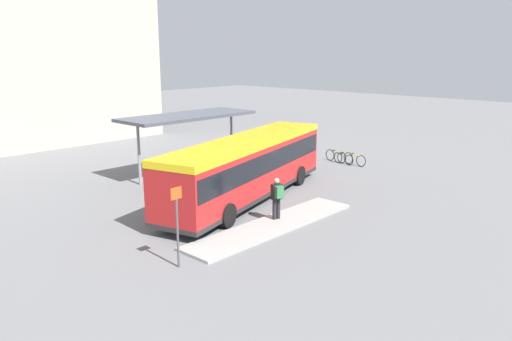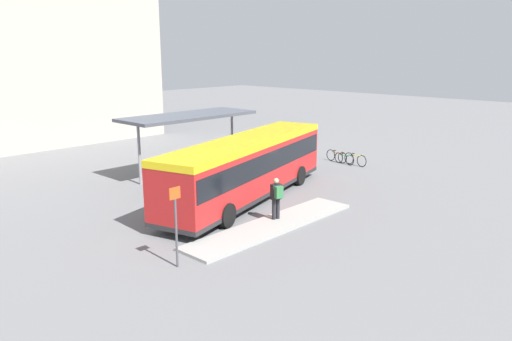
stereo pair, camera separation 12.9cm
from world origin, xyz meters
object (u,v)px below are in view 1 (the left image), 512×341
(pedestrian_waiting, at_px, (277,196))
(potted_planter_far_side, at_px, (223,167))
(city_bus, at_px, (247,164))
(bicycle_yellow, at_px, (355,159))
(platform_sign, at_px, (177,223))
(bicycle_orange, at_px, (336,156))
(potted_planter_near_shelter, at_px, (253,162))
(bicycle_green, at_px, (344,159))

(pedestrian_waiting, distance_m, potted_planter_far_side, 8.10)
(city_bus, xyz_separation_m, potted_planter_far_side, (2.18, 4.02, -1.15))
(city_bus, relative_size, bicycle_yellow, 7.04)
(pedestrian_waiting, xyz_separation_m, platform_sign, (-5.76, -0.56, 0.40))
(city_bus, distance_m, bicycle_yellow, 10.28)
(bicycle_orange, height_order, potted_planter_far_side, potted_planter_far_side)
(bicycle_yellow, bearing_deg, bicycle_orange, -173.93)
(bicycle_yellow, relative_size, potted_planter_near_shelter, 1.47)
(bicycle_green, bearing_deg, city_bus, -76.63)
(bicycle_yellow, distance_m, bicycle_green, 0.75)
(pedestrian_waiting, height_order, potted_planter_far_side, pedestrian_waiting)
(bicycle_green, bearing_deg, potted_planter_far_side, -103.36)
(potted_planter_near_shelter, bearing_deg, bicycle_green, -25.23)
(city_bus, xyz_separation_m, potted_planter_near_shelter, (4.31, 3.70, -1.16))
(bicycle_green, distance_m, potted_planter_far_side, 8.42)
(potted_planter_near_shelter, relative_size, potted_planter_far_side, 0.97)
(bicycle_green, xyz_separation_m, platform_sign, (-17.29, -4.75, 1.21))
(potted_planter_far_side, bearing_deg, bicycle_yellow, -25.11)
(potted_planter_far_side, height_order, platform_sign, platform_sign)
(pedestrian_waiting, distance_m, bicycle_yellow, 12.20)
(city_bus, bearing_deg, pedestrian_waiting, -130.49)
(city_bus, distance_m, pedestrian_waiting, 3.57)
(bicycle_green, height_order, potted_planter_far_side, potted_planter_far_side)
(bicycle_orange, bearing_deg, city_bus, -72.18)
(bicycle_yellow, xyz_separation_m, bicycle_orange, (0.05, 1.47, -0.00))
(pedestrian_waiting, xyz_separation_m, potted_planter_far_side, (3.67, 7.20, -0.51))
(potted_planter_far_side, bearing_deg, bicycle_orange, -15.79)
(bicycle_orange, bearing_deg, platform_sign, -64.45)
(potted_planter_near_shelter, bearing_deg, pedestrian_waiting, -130.17)
(bicycle_orange, height_order, platform_sign, platform_sign)
(city_bus, distance_m, bicycle_orange, 10.48)
(city_bus, bearing_deg, potted_planter_far_side, 46.28)
(potted_planter_far_side, bearing_deg, platform_sign, -140.55)
(bicycle_yellow, bearing_deg, platform_sign, -68.87)
(bicycle_green, bearing_deg, platform_sign, -67.02)
(bicycle_yellow, bearing_deg, city_bus, -80.30)
(city_bus, distance_m, platform_sign, 8.17)
(bicycle_yellow, relative_size, platform_sign, 0.64)
(potted_planter_near_shelter, distance_m, platform_sign, 13.79)
(platform_sign, bearing_deg, potted_planter_near_shelter, 32.76)
(bicycle_orange, xyz_separation_m, potted_planter_near_shelter, (-5.92, 1.96, 0.24))
(bicycle_yellow, relative_size, potted_planter_far_side, 1.42)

